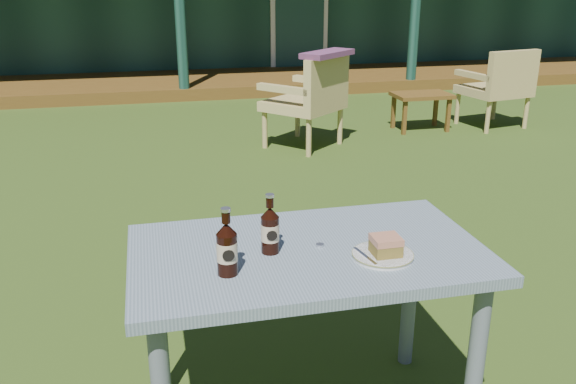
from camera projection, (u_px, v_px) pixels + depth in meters
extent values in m
plane|color=#334916|center=(241.00, 247.00, 3.78)|extent=(80.00, 80.00, 0.00)
cube|color=#593B15|center=(181.00, 84.00, 8.89)|extent=(15.00, 1.80, 0.16)
cylinder|color=#163A2E|center=(180.00, 5.00, 7.77)|extent=(0.14, 0.14, 2.45)
cylinder|color=#163A2E|center=(416.00, 3.00, 8.46)|extent=(0.14, 0.14, 2.45)
cube|color=white|center=(299.00, 13.00, 9.81)|extent=(0.95, 0.06, 2.00)
cube|color=#193D38|center=(300.00, 13.00, 9.79)|extent=(0.80, 0.04, 1.85)
cube|color=slate|center=(308.00, 254.00, 2.08)|extent=(1.20, 0.70, 0.04)
cylinder|color=slate|center=(475.00, 368.00, 2.07)|extent=(0.06, 0.06, 0.68)
cylinder|color=slate|center=(158.00, 322.00, 2.34)|extent=(0.06, 0.06, 0.68)
cylinder|color=slate|center=(410.00, 292.00, 2.56)|extent=(0.06, 0.06, 0.68)
cylinder|color=silver|center=(383.00, 255.00, 2.01)|extent=(0.20, 0.20, 0.01)
cylinder|color=olive|center=(383.00, 254.00, 2.01)|extent=(0.20, 0.20, 0.00)
cube|color=brown|center=(386.00, 248.00, 2.00)|extent=(0.09, 0.08, 0.04)
cube|color=#AF6C4E|center=(386.00, 240.00, 1.99)|extent=(0.09, 0.09, 0.02)
cube|color=silver|center=(365.00, 256.00, 1.98)|extent=(0.04, 0.14, 0.00)
cylinder|color=black|center=(270.00, 235.00, 2.03)|extent=(0.06, 0.06, 0.13)
cone|color=black|center=(270.00, 212.00, 2.00)|extent=(0.06, 0.06, 0.04)
cylinder|color=black|center=(270.00, 202.00, 1.99)|extent=(0.03, 0.03, 0.04)
cylinder|color=silver|center=(270.00, 196.00, 1.98)|extent=(0.03, 0.03, 0.01)
cylinder|color=tan|center=(270.00, 232.00, 2.02)|extent=(0.06, 0.06, 0.06)
cylinder|color=black|center=(272.00, 236.00, 2.00)|extent=(0.04, 0.00, 0.04)
cylinder|color=black|center=(227.00, 254.00, 1.88)|extent=(0.06, 0.06, 0.13)
cone|color=black|center=(226.00, 229.00, 1.85)|extent=(0.06, 0.06, 0.04)
cylinder|color=black|center=(226.00, 217.00, 1.84)|extent=(0.03, 0.03, 0.04)
cylinder|color=silver|center=(226.00, 210.00, 1.83)|extent=(0.03, 0.03, 0.01)
cylinder|color=tan|center=(227.00, 251.00, 1.87)|extent=(0.07, 0.07, 0.06)
cylinder|color=black|center=(229.00, 256.00, 1.84)|extent=(0.04, 0.00, 0.04)
cylinder|color=silver|center=(320.00, 245.00, 2.09)|extent=(0.03, 0.03, 0.01)
cube|color=tan|center=(303.00, 105.00, 5.88)|extent=(0.90, 0.90, 0.09)
cube|color=tan|center=(327.00, 80.00, 5.65)|extent=(0.55, 0.49, 0.43)
cube|color=tan|center=(318.00, 81.00, 6.05)|extent=(0.43, 0.48, 0.06)
cube|color=tan|center=(283.00, 89.00, 5.60)|extent=(0.43, 0.48, 0.06)
cylinder|color=tan|center=(298.00, 119.00, 6.31)|extent=(0.05, 0.05, 0.36)
cylinder|color=tan|center=(265.00, 130.00, 5.89)|extent=(0.05, 0.05, 0.36)
cylinder|color=tan|center=(340.00, 126.00, 6.03)|extent=(0.05, 0.05, 0.36)
cylinder|color=tan|center=(309.00, 137.00, 5.60)|extent=(0.05, 0.05, 0.36)
cube|color=tan|center=(493.00, 91.00, 6.67)|extent=(0.73, 0.70, 0.09)
cube|color=tan|center=(513.00, 71.00, 6.37)|extent=(0.63, 0.20, 0.41)
cube|color=tan|center=(514.00, 72.00, 6.74)|extent=(0.18, 0.56, 0.06)
cube|color=tan|center=(474.00, 75.00, 6.52)|extent=(0.18, 0.56, 0.06)
cylinder|color=tan|center=(494.00, 104.00, 7.06)|extent=(0.05, 0.05, 0.35)
cylinder|color=tan|center=(457.00, 108.00, 6.85)|extent=(0.05, 0.05, 0.35)
cylinder|color=tan|center=(526.00, 113.00, 6.64)|extent=(0.05, 0.05, 0.35)
cylinder|color=tan|center=(488.00, 117.00, 6.43)|extent=(0.05, 0.05, 0.35)
cube|color=#603153|center=(328.00, 54.00, 5.56)|extent=(0.60, 0.57, 0.05)
cube|color=#593B15|center=(422.00, 95.00, 6.50)|extent=(0.60, 0.40, 0.04)
cube|color=#593B15|center=(404.00, 118.00, 6.38)|extent=(0.04, 0.04, 0.36)
cube|color=#593B15|center=(448.00, 115.00, 6.49)|extent=(0.04, 0.04, 0.36)
cube|color=#593B15|center=(393.00, 112.00, 6.65)|extent=(0.04, 0.04, 0.36)
cube|color=#593B15|center=(436.00, 110.00, 6.76)|extent=(0.04, 0.04, 0.36)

